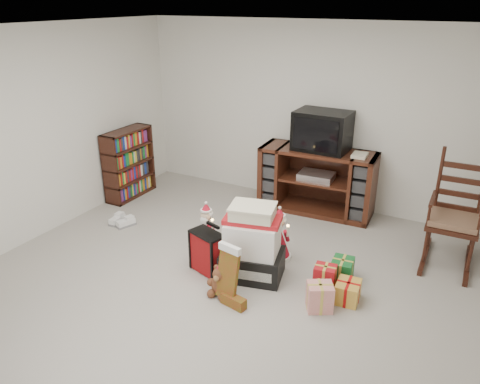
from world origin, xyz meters
name	(u,v)px	position (x,y,z in m)	size (l,w,h in m)	color
room	(215,170)	(0.00, 0.00, 1.25)	(5.01, 5.01, 2.51)	#A19B94
tv_stand	(317,181)	(0.27, 2.19, 0.44)	(1.56, 0.63, 0.88)	#462314
bookshelf	(129,165)	(-2.33, 1.39, 0.49)	(0.28, 0.83, 1.01)	#3A160F
rocking_chair	(453,224)	(2.05, 1.63, 0.45)	(0.54, 0.88, 1.31)	#3A160F
gift_pile	(252,246)	(0.25, 0.30, 0.35)	(0.73, 0.60, 0.80)	black
red_suitcase	(208,252)	(-0.20, 0.14, 0.24)	(0.40, 0.29, 0.55)	maroon
stocking	(228,273)	(0.24, -0.21, 0.31)	(0.28, 0.12, 0.61)	#0D770F
teddy_bear	(221,282)	(0.13, -0.15, 0.14)	(0.22, 0.19, 0.32)	brown
santa_figurine	(279,239)	(0.34, 0.78, 0.24)	(0.30, 0.29, 0.62)	#AF1225
mrs_claus_figurine	(207,233)	(-0.45, 0.53, 0.24)	(0.30, 0.28, 0.61)	#AF1225
sneaker_pair	(122,221)	(-1.80, 0.57, 0.04)	(0.32, 0.27, 0.09)	white
gift_cluster	(331,282)	(1.09, 0.40, 0.12)	(0.50, 0.77, 0.23)	#AC1319
crt_television	(322,131)	(0.29, 2.23, 1.14)	(0.71, 0.52, 0.52)	black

